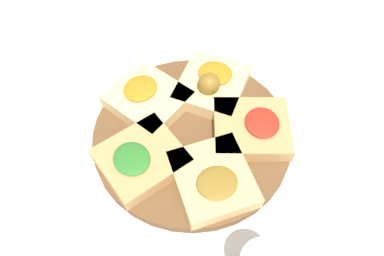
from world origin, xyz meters
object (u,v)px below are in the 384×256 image
object	(u,v)px
serving_board	(192,135)
napkin_stack	(353,101)
plate_left	(31,85)
plate_right	(214,5)

from	to	relation	value
serving_board	napkin_stack	xyz separation A→B (m)	(0.31, -0.19, -0.01)
plate_left	plate_right	xyz separation A→B (m)	(0.49, -0.11, -0.00)
serving_board	plate_left	world-z (taller)	serving_board
napkin_stack	serving_board	bearing A→B (deg)	148.52
plate_right	plate_left	bearing A→B (deg)	167.45
serving_board	napkin_stack	world-z (taller)	serving_board
plate_left	napkin_stack	xyz separation A→B (m)	(0.46, -0.54, -0.00)
serving_board	napkin_stack	size ratio (longest dim) A/B	3.36
plate_left	napkin_stack	world-z (taller)	plate_left
plate_right	napkin_stack	distance (m)	0.44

